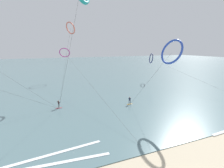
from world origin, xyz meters
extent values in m
cube|color=slate|center=(0.00, 107.78, 0.04)|extent=(400.00, 200.00, 0.08)
ellipsoid|color=red|center=(-9.49, 28.40, 0.11)|extent=(1.40, 0.40, 0.06)
cylinder|color=black|center=(-9.47, 28.54, 0.54)|extent=(0.12, 0.12, 0.80)
cylinder|color=black|center=(-9.51, 28.26, 0.54)|extent=(0.12, 0.12, 0.80)
cube|color=black|center=(-9.49, 28.40, 1.25)|extent=(0.24, 0.34, 0.62)
sphere|color=tan|center=(-9.49, 28.40, 1.67)|extent=(0.22, 0.22, 0.22)
cylinder|color=black|center=(-9.46, 28.74, 1.30)|extent=(0.51, 0.16, 0.39)
cylinder|color=black|center=(-9.52, 28.30, 1.30)|extent=(0.51, 0.16, 0.39)
ellipsoid|color=orange|center=(5.18, 24.96, 0.11)|extent=(1.40, 0.40, 0.06)
cylinder|color=#191E38|center=(5.05, 25.01, 0.54)|extent=(0.12, 0.12, 0.80)
cylinder|color=#191E38|center=(5.31, 24.90, 0.54)|extent=(0.12, 0.12, 0.80)
cube|color=#191E38|center=(5.18, 24.96, 1.25)|extent=(0.37, 0.31, 0.62)
sphere|color=tan|center=(5.18, 24.96, 1.67)|extent=(0.22, 0.22, 0.22)
cylinder|color=#191E38|center=(4.98, 25.16, 1.30)|extent=(0.28, 0.50, 0.39)
cylinder|color=#191E38|center=(5.38, 24.99, 1.30)|extent=(0.28, 0.50, 0.39)
torus|color=#CC288E|center=(-2.74, 61.48, 10.34)|extent=(4.45, 3.31, 3.61)
cylinder|color=#3F3F3F|center=(-2.23, 35.18, 5.10)|extent=(1.04, 52.61, 10.22)
torus|color=#EA7260|center=(-3.92, 41.40, 17.34)|extent=(2.80, 3.61, 3.24)
cylinder|color=#3F3F3F|center=(-6.71, 34.90, 8.59)|extent=(5.60, 13.03, 17.19)
cylinder|color=#3F3F3F|center=(-8.64, 21.10, 9.51)|extent=(1.72, 14.61, 19.03)
torus|color=#2647B7|center=(10.13, 18.38, 11.59)|extent=(2.59, 5.09, 4.71)
cylinder|color=#3F3F3F|center=(7.65, 21.67, 5.70)|extent=(4.98, 6.61, 11.41)
torus|color=navy|center=(26.73, 47.90, 8.25)|extent=(1.83, 3.76, 3.71)
cylinder|color=#3F3F3F|center=(27.43, 28.71, 4.05)|extent=(1.41, 38.39, 8.11)
cylinder|color=#3F3F3F|center=(-16.70, 27.05, 3.93)|extent=(14.43, 2.72, 7.89)
cube|color=white|center=(-12.96, 10.17, 0.06)|extent=(13.86, 1.76, 0.12)
cube|color=white|center=(-11.93, 12.05, 0.06)|extent=(11.55, 1.68, 0.12)
camera|label=1|loc=(-13.28, -8.07, 12.47)|focal=28.67mm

